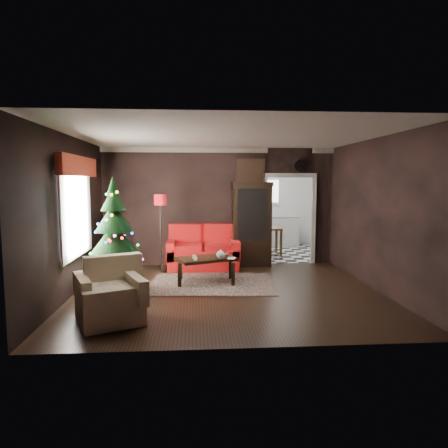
{
  "coord_description": "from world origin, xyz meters",
  "views": [
    {
      "loc": [
        -0.58,
        -7.15,
        2.0
      ],
      "look_at": [
        0.0,
        0.9,
        1.15
      ],
      "focal_mm": 32.39,
      "sensor_mm": 36.0,
      "label": 1
    }
  ],
  "objects": [
    {
      "name": "wall_clock",
      "position": [
        1.95,
        2.45,
        2.38
      ],
      "size": [
        0.32,
        0.32,
        0.06
      ],
      "primitive_type": "cylinder",
      "color": "silver",
      "rests_on": "wall_back"
    },
    {
      "name": "rug",
      "position": [
        -0.26,
        0.6,
        0.01
      ],
      "size": [
        2.5,
        1.9,
        0.01
      ],
      "primitive_type": "cube",
      "rotation": [
        0.0,
        0.0,
        -0.07
      ],
      "color": "#4D3344",
      "rests_on": "ground"
    },
    {
      "name": "wall_back",
      "position": [
        0.0,
        2.5,
        1.4
      ],
      "size": [
        5.5,
        0.0,
        5.5
      ],
      "primitive_type": "plane",
      "rotation": [
        1.57,
        0.0,
        0.0
      ],
      "color": "black",
      "rests_on": "ground"
    },
    {
      "name": "kitchen_window",
      "position": [
        1.7,
        5.45,
        1.7
      ],
      "size": [
        0.7,
        0.06,
        0.7
      ],
      "primitive_type": "cube",
      "color": "white",
      "rests_on": "ground"
    },
    {
      "name": "valance",
      "position": [
        -2.63,
        0.2,
        2.27
      ],
      "size": [
        0.12,
        2.1,
        0.35
      ],
      "primitive_type": "cube",
      "color": "maroon",
      "rests_on": "wall_left"
    },
    {
      "name": "cup_a",
      "position": [
        -0.61,
        0.61,
        0.54
      ],
      "size": [
        0.08,
        0.08,
        0.07
      ],
      "primitive_type": "cylinder",
      "rotation": [
        0.0,
        0.0,
        0.07
      ],
      "color": "silver",
      "rests_on": "coffee_table"
    },
    {
      "name": "wall_right",
      "position": [
        2.75,
        0.0,
        1.4
      ],
      "size": [
        0.0,
        5.5,
        5.5
      ],
      "primitive_type": "plane",
      "rotation": [
        1.57,
        0.0,
        -1.57
      ],
      "color": "black",
      "rests_on": "ground"
    },
    {
      "name": "ceiling",
      "position": [
        0.0,
        0.0,
        2.8
      ],
      "size": [
        5.5,
        5.5,
        0.0
      ],
      "primitive_type": "plane",
      "rotation": [
        3.14,
        0.0,
        0.0
      ],
      "color": "white",
      "rests_on": "ground"
    },
    {
      "name": "floor",
      "position": [
        0.0,
        0.0,
        0.0
      ],
      "size": [
        5.5,
        5.5,
        0.0
      ],
      "primitive_type": "plane",
      "color": "black",
      "rests_on": "ground"
    },
    {
      "name": "painting",
      "position": [
        0.75,
        2.46,
        2.25
      ],
      "size": [
        0.62,
        0.05,
        0.52
      ],
      "primitive_type": "cube",
      "color": "#AA7742",
      "rests_on": "wall_back"
    },
    {
      "name": "teapot",
      "position": [
        -0.09,
        0.51,
        0.6
      ],
      "size": [
        0.19,
        0.19,
        0.18
      ],
      "primitive_type": null,
      "rotation": [
        0.0,
        0.0,
        -0.03
      ],
      "color": "silver",
      "rests_on": "coffee_table"
    },
    {
      "name": "floor_lamp",
      "position": [
        -1.34,
        1.79,
        0.83
      ],
      "size": [
        0.35,
        0.35,
        1.78
      ],
      "primitive_type": null,
      "rotation": [
        0.0,
        0.0,
        0.17
      ],
      "color": "black",
      "rests_on": "ground"
    },
    {
      "name": "coffee_table",
      "position": [
        -0.37,
        0.7,
        0.26
      ],
      "size": [
        1.27,
        1.02,
        0.5
      ],
      "primitive_type": null,
      "rotation": [
        0.0,
        0.0,
        0.37
      ],
      "color": "black",
      "rests_on": "rug"
    },
    {
      "name": "wall_front",
      "position": [
        0.0,
        -2.5,
        1.4
      ],
      "size": [
        5.5,
        0.0,
        5.5
      ],
      "primitive_type": "plane",
      "rotation": [
        -1.57,
        0.0,
        0.0
      ],
      "color": "black",
      "rests_on": "ground"
    },
    {
      "name": "christmas_tree",
      "position": [
        -2.01,
        0.07,
        1.05
      ],
      "size": [
        1.05,
        1.05,
        1.94
      ],
      "primitive_type": null,
      "rotation": [
        0.0,
        0.0,
        0.03
      ],
      "color": "black",
      "rests_on": "ground"
    },
    {
      "name": "kitchen_floor",
      "position": [
        1.7,
        4.0,
        0.0
      ],
      "size": [
        3.0,
        3.0,
        0.0
      ],
      "primitive_type": "plane",
      "color": "silver",
      "rests_on": "ground"
    },
    {
      "name": "armchair",
      "position": [
        -1.8,
        -1.46,
        0.46
      ],
      "size": [
        1.17,
        1.17,
        0.91
      ],
      "primitive_type": null,
      "rotation": [
        0.0,
        0.0,
        0.41
      ],
      "color": "#CFBF7E",
      "rests_on": "ground"
    },
    {
      "name": "book",
      "position": [
        0.05,
        0.54,
        0.61
      ],
      "size": [
        0.14,
        0.04,
        0.19
      ],
      "primitive_type": "imported",
      "rotation": [
        0.0,
        0.0,
        -0.22
      ],
      "color": "tan",
      "rests_on": "coffee_table"
    },
    {
      "name": "doorway",
      "position": [
        1.7,
        2.5,
        1.05
      ],
      "size": [
        1.1,
        0.1,
        2.1
      ],
      "primitive_type": null,
      "color": "beige",
      "rests_on": "ground"
    },
    {
      "name": "kitchen_table",
      "position": [
        1.4,
        3.7,
        0.38
      ],
      "size": [
        0.7,
        0.7,
        0.75
      ],
      "primitive_type": null,
      "color": "brown",
      "rests_on": "ground"
    },
    {
      "name": "wall_left",
      "position": [
        -2.75,
        0.0,
        1.4
      ],
      "size": [
        0.0,
        5.5,
        5.5
      ],
      "primitive_type": "plane",
      "rotation": [
        1.57,
        0.0,
        1.57
      ],
      "color": "black",
      "rests_on": "ground"
    },
    {
      "name": "kitchen_counter",
      "position": [
        1.7,
        5.2,
        0.45
      ],
      "size": [
        1.8,
        0.6,
        0.9
      ],
      "primitive_type": "cube",
      "color": "silver",
      "rests_on": "ground"
    },
    {
      "name": "loveseat",
      "position": [
        -0.4,
        2.05,
        0.5
      ],
      "size": [
        1.7,
        0.9,
        1.0
      ],
      "primitive_type": null,
      "color": "#8E0009",
      "rests_on": "ground"
    },
    {
      "name": "left_window",
      "position": [
        -2.71,
        0.2,
        1.45
      ],
      "size": [
        0.05,
        1.6,
        1.4
      ],
      "primitive_type": "cube",
      "color": "white",
      "rests_on": "wall_left"
    },
    {
      "name": "cup_b",
      "position": [
        -0.58,
        0.43,
        0.54
      ],
      "size": [
        0.09,
        0.09,
        0.06
      ],
      "primitive_type": "cylinder",
      "rotation": [
        0.0,
        0.0,
        0.2
      ],
      "color": "silver",
      "rests_on": "coffee_table"
    },
    {
      "name": "curio_cabinet",
      "position": [
        0.75,
        2.27,
        0.95
      ],
      "size": [
        0.9,
        0.45,
        1.9
      ],
      "primitive_type": null,
      "color": "black",
      "rests_on": "ground"
    }
  ]
}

